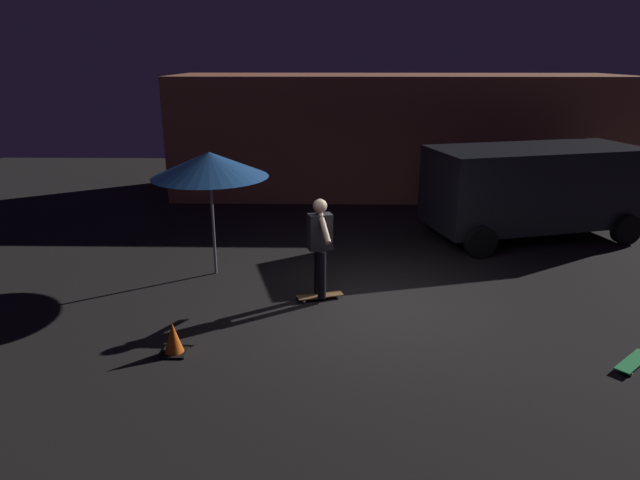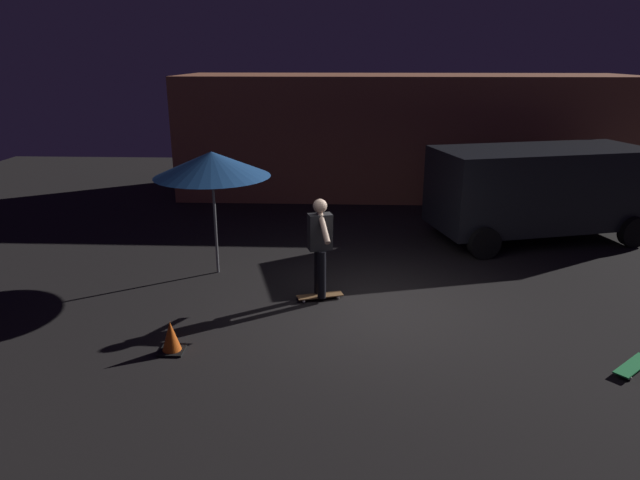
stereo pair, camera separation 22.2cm
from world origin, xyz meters
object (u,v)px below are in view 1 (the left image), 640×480
at_px(patio_umbrella, 210,165).
at_px(skateboard_spare, 633,362).
at_px(parked_van, 533,187).
at_px(skateboard_ridden, 320,296).
at_px(traffic_cone, 173,340).
at_px(skater, 320,241).

distance_m(patio_umbrella, skateboard_spare, 7.28).
height_order(parked_van, skateboard_ridden, parked_van).
relative_size(skateboard_ridden, traffic_cone, 1.75).
height_order(skateboard_ridden, traffic_cone, traffic_cone).
bearing_deg(patio_umbrella, traffic_cone, -89.65).
relative_size(skateboard_spare, traffic_cone, 1.55).
xyz_separation_m(parked_van, skateboard_ridden, (-4.65, -3.58, -1.11)).
height_order(parked_van, skateboard_spare, parked_van).
height_order(parked_van, patio_umbrella, patio_umbrella).
bearing_deg(patio_umbrella, skateboard_ridden, -30.13).
bearing_deg(skateboard_spare, patio_umbrella, 152.49).
bearing_deg(skateboard_ridden, patio_umbrella, 149.87).
height_order(patio_umbrella, skater, patio_umbrella).
xyz_separation_m(skateboard_ridden, skater, (-0.00, -0.00, 0.98)).
distance_m(skateboard_ridden, skater, 0.98).
xyz_separation_m(parked_van, patio_umbrella, (-6.64, -2.42, 0.91)).
height_order(patio_umbrella, skateboard_ridden, patio_umbrella).
bearing_deg(skateboard_spare, skater, 153.77).
relative_size(parked_van, skater, 2.96).
distance_m(parked_van, patio_umbrella, 7.13).
xyz_separation_m(patio_umbrella, traffic_cone, (0.02, -3.04, -1.86)).
xyz_separation_m(skateboard_spare, skater, (-4.21, 2.07, 0.98)).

